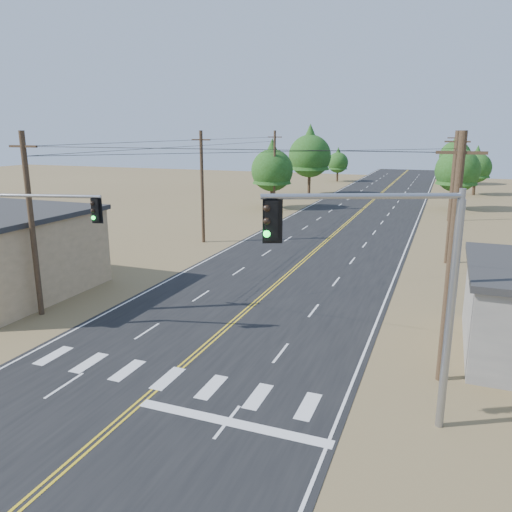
% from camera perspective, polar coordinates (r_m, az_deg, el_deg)
% --- Properties ---
extents(road, '(15.00, 200.00, 0.02)m').
position_cam_1_polar(road, '(40.78, 5.97, -0.09)').
color(road, black).
rests_on(road, ground).
extents(utility_pole_left_near, '(1.80, 0.30, 10.00)m').
position_cam_1_polar(utility_pole_left_near, '(29.31, -24.25, 3.32)').
color(utility_pole_left_near, '#4C3826').
rests_on(utility_pole_left_near, ground).
extents(utility_pole_left_mid, '(1.80, 0.30, 10.00)m').
position_cam_1_polar(utility_pole_left_mid, '(45.47, -6.17, 7.92)').
color(utility_pole_left_mid, '#4C3826').
rests_on(utility_pole_left_mid, ground).
extents(utility_pole_left_far, '(1.80, 0.30, 10.00)m').
position_cam_1_polar(utility_pole_left_far, '(63.84, 2.13, 9.77)').
color(utility_pole_left_far, '#4C3826').
rests_on(utility_pole_left_far, ground).
extents(utility_pole_right_near, '(1.80, 0.30, 10.00)m').
position_cam_1_polar(utility_pole_right_near, '(20.80, 21.38, -0.40)').
color(utility_pole_right_near, '#4C3826').
rests_on(utility_pole_right_near, ground).
extents(utility_pole_right_mid, '(1.80, 0.30, 10.00)m').
position_cam_1_polar(utility_pole_right_mid, '(40.51, 21.50, 6.27)').
color(utility_pole_right_mid, '#4C3826').
rests_on(utility_pole_right_mid, ground).
extents(utility_pole_right_far, '(1.80, 0.30, 10.00)m').
position_cam_1_polar(utility_pole_right_far, '(60.42, 21.54, 8.55)').
color(utility_pole_right_far, '#4C3826').
rests_on(utility_pole_right_far, ground).
extents(signal_mast_left, '(6.11, 1.74, 7.17)m').
position_cam_1_polar(signal_mast_left, '(27.02, -25.44, 1.85)').
color(signal_mast_left, gray).
rests_on(signal_mast_left, ground).
extents(signal_mast_right, '(5.93, 2.74, 8.26)m').
position_cam_1_polar(signal_mast_right, '(16.61, 16.01, -1.92)').
color(signal_mast_right, gray).
rests_on(signal_mast_right, ground).
extents(tree_left_near, '(5.43, 5.43, 9.05)m').
position_cam_1_polar(tree_left_near, '(65.63, 1.85, 10.25)').
color(tree_left_near, '#3F2D1E').
rests_on(tree_left_near, ground).
extents(tree_left_mid, '(6.63, 6.63, 11.06)m').
position_cam_1_polar(tree_left_mid, '(80.38, 6.18, 11.78)').
color(tree_left_mid, '#3F2D1E').
rests_on(tree_left_mid, ground).
extents(tree_left_far, '(4.09, 4.09, 6.82)m').
position_cam_1_polar(tree_left_far, '(102.79, 9.35, 10.73)').
color(tree_left_far, '#3F2D1E').
rests_on(tree_left_far, ground).
extents(tree_right_near, '(5.51, 5.51, 9.19)m').
position_cam_1_polar(tree_right_near, '(69.10, 22.08, 9.51)').
color(tree_right_near, '#3F2D1E').
rests_on(tree_right_near, ground).
extents(tree_right_mid, '(4.67, 4.67, 7.79)m').
position_cam_1_polar(tree_right_mid, '(86.90, 23.88, 9.52)').
color(tree_right_mid, '#3F2D1E').
rests_on(tree_right_mid, ground).
extents(tree_right_far, '(5.72, 5.72, 9.53)m').
position_cam_1_polar(tree_right_far, '(102.61, 21.83, 10.84)').
color(tree_right_far, '#3F2D1E').
rests_on(tree_right_far, ground).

